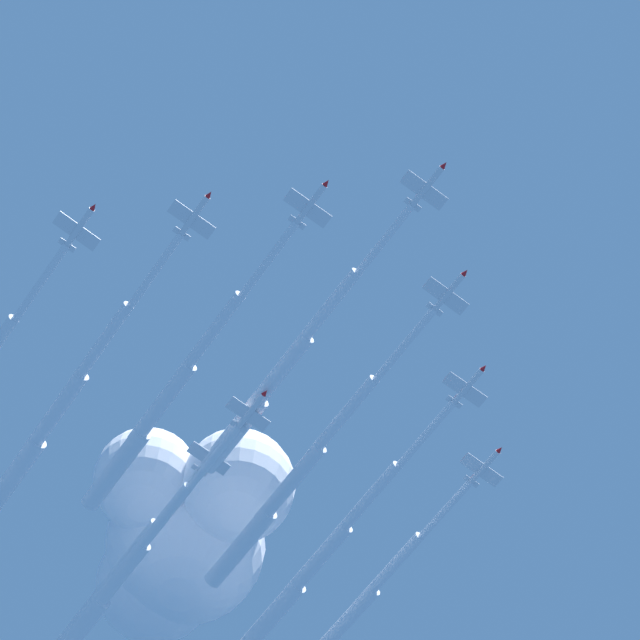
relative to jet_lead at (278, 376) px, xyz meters
The scene contains 9 objects.
jet_lead is the anchor object (origin of this frame).
jet_port_inner 23.70m from the jet_lead, 126.68° to the left, with size 80.25×26.24×4.06m.
jet_starboard_inner 22.22m from the jet_lead, 153.48° to the right, with size 77.82×25.79×3.96m.
jet_port_mid 42.37m from the jet_lead, 121.15° to the left, with size 78.00×25.81×3.95m.
jet_starboard_mid 41.70m from the jet_lead, 149.98° to the right, with size 77.55×25.89×4.02m.
jet_port_outer 59.95m from the jet_lead, 117.88° to the left, with size 73.23×24.62×4.07m.
jet_trail_port 55.01m from the jet_lead, 165.72° to the left, with size 75.57×24.84×3.95m.
jet_trail_starboard 64.17m from the jet_lead, 165.85° to the left, with size 69.58×23.12×3.95m.
cloud_puff 64.72m from the jet_lead, 151.64° to the left, with size 56.21×46.23×34.76m.
Camera 1 is at (77.89, -91.43, -59.37)m, focal length 79.85 mm.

